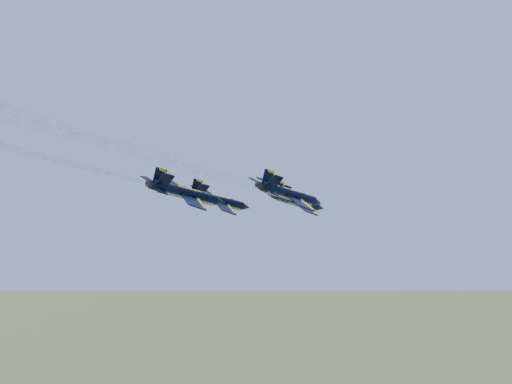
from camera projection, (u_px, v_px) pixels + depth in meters
The scene contains 7 objects.
jet_lead at pixel (298, 201), 101.57m from camera, with size 10.09×15.20×5.67m.
jet_left at pixel (219, 200), 99.15m from camera, with size 10.09×15.20×5.67m.
jet_right at pixel (291, 194), 86.32m from camera, with size 10.09×15.20×5.67m.
jet_slot at pixel (187, 193), 84.34m from camera, with size 10.09×15.20×5.67m.
smoke_trail_lead at pixel (121, 188), 76.25m from camera, with size 14.33×46.33×1.98m.
smoke_trail_left at pixel (10, 186), 73.83m from camera, with size 14.33×46.33×1.98m.
smoke_trail_right at pixel (67, 175), 61.01m from camera, with size 14.33×46.33×1.98m.
Camera 1 is at (48.86, -81.57, 88.69)m, focal length 40.00 mm.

